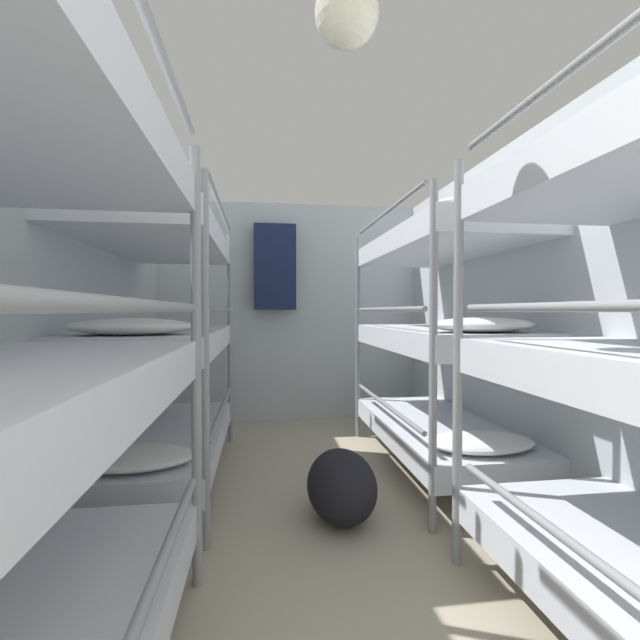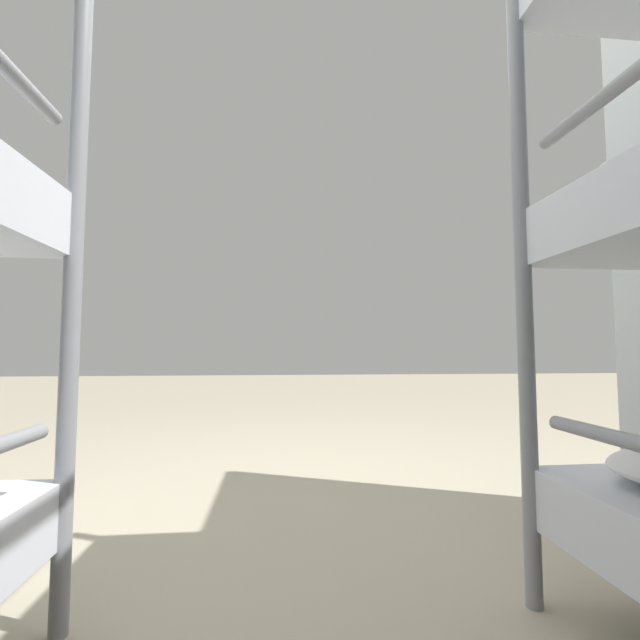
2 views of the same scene
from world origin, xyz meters
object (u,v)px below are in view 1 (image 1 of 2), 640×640
(hanging_coat, at_px, (275,267))
(duffel_bag, at_px, (342,486))
(bunk_stack_left_far, at_px, (161,340))
(bunk_stack_right_far, at_px, (439,337))

(hanging_coat, bearing_deg, duffel_bag, -82.11)
(bunk_stack_left_far, bearing_deg, bunk_stack_right_far, 0.00)
(bunk_stack_right_far, bearing_deg, bunk_stack_left_far, 180.00)
(bunk_stack_right_far, height_order, duffel_bag, bunk_stack_right_far)
(duffel_bag, xyz_separation_m, hanging_coat, (-0.30, 2.17, 1.46))
(hanging_coat, bearing_deg, bunk_stack_left_far, -118.09)
(duffel_bag, distance_m, hanging_coat, 2.63)
(hanging_coat, bearing_deg, bunk_stack_right_far, -53.13)
(bunk_stack_left_far, bearing_deg, duffel_bag, -29.37)
(bunk_stack_left_far, distance_m, hanging_coat, 1.86)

